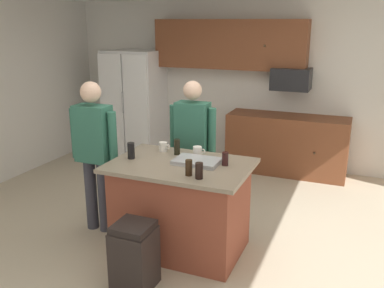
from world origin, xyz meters
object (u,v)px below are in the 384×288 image
at_px(glass_stout_tall, 189,168).
at_px(trash_bin, 134,256).
at_px(mug_ceramic_white, 163,147).
at_px(microwave_over_range, 291,79).
at_px(glass_dark_ale, 225,159).
at_px(person_host_foreground, 94,147).
at_px(refrigerator, 135,104).
at_px(tumbler_amber, 199,171).
at_px(serving_tray, 197,161).
at_px(person_guest_by_door, 193,140).
at_px(glass_short_whisky, 131,151).
at_px(kitchen_island, 181,207).
at_px(mug_blue_stoneware, 198,151).
at_px(glass_pilsner, 177,147).

xyz_separation_m(glass_stout_tall, trash_bin, (-0.32, -0.48, -0.70)).
bearing_deg(trash_bin, mug_ceramic_white, 101.84).
distance_m(microwave_over_range, glass_dark_ale, 2.69).
relative_size(person_host_foreground, mug_ceramic_white, 13.05).
height_order(refrigerator, tumbler_amber, refrigerator).
bearing_deg(refrigerator, serving_tray, -49.79).
bearing_deg(glass_stout_tall, person_guest_by_door, 110.69).
relative_size(glass_short_whisky, trash_bin, 0.27).
bearing_deg(refrigerator, microwave_over_range, 2.60).
distance_m(glass_dark_ale, trash_bin, 1.23).
relative_size(kitchen_island, glass_dark_ale, 10.37).
relative_size(glass_stout_tall, mug_blue_stoneware, 1.09).
distance_m(glass_stout_tall, tumbler_amber, 0.12).
bearing_deg(glass_stout_tall, microwave_over_range, 83.17).
distance_m(kitchen_island, mug_ceramic_white, 0.68).
distance_m(kitchen_island, glass_dark_ale, 0.68).
distance_m(refrigerator, glass_dark_ale, 3.52).
bearing_deg(microwave_over_range, glass_short_whisky, -111.24).
height_order(refrigerator, glass_short_whisky, refrigerator).
bearing_deg(refrigerator, mug_blue_stoneware, -48.24).
bearing_deg(kitchen_island, person_guest_by_door, 104.08).
bearing_deg(glass_pilsner, glass_dark_ale, -13.62).
bearing_deg(tumbler_amber, mug_blue_stoneware, 112.79).
xyz_separation_m(microwave_over_range, person_guest_by_door, (-0.77, -1.96, -0.51)).
relative_size(mug_ceramic_white, mug_blue_stoneware, 0.95).
height_order(microwave_over_range, serving_tray, microwave_over_range).
xyz_separation_m(glass_pilsner, mug_blue_stoneware, (0.21, 0.05, -0.03)).
height_order(refrigerator, person_host_foreground, refrigerator).
bearing_deg(trash_bin, person_guest_by_door, 93.32).
bearing_deg(glass_stout_tall, glass_pilsner, 123.97).
height_order(glass_short_whisky, tumbler_amber, glass_short_whisky).
bearing_deg(trash_bin, microwave_over_range, 79.03).
bearing_deg(glass_stout_tall, person_host_foreground, 165.53).
relative_size(glass_short_whisky, tumbler_amber, 1.14).
relative_size(glass_short_whisky, serving_tray, 0.38).
bearing_deg(kitchen_island, tumbler_amber, -44.21).
height_order(refrigerator, glass_stout_tall, refrigerator).
height_order(person_guest_by_door, tumbler_amber, person_guest_by_door).
xyz_separation_m(kitchen_island, tumbler_amber, (0.32, -0.31, 0.53)).
height_order(glass_stout_tall, glass_dark_ale, glass_stout_tall).
height_order(mug_ceramic_white, trash_bin, mug_ceramic_white).
bearing_deg(serving_tray, kitchen_island, -155.31).
bearing_deg(mug_ceramic_white, mug_blue_stoneware, -0.07).
xyz_separation_m(kitchen_island, glass_dark_ale, (0.42, 0.12, 0.53)).
height_order(person_guest_by_door, serving_tray, person_guest_by_door).
relative_size(microwave_over_range, glass_short_whisky, 3.36).
xyz_separation_m(glass_pilsner, glass_short_whisky, (-0.37, -0.30, 0.00)).
bearing_deg(tumbler_amber, trash_bin, -134.47).
bearing_deg(glass_short_whisky, person_guest_by_door, 69.35).
xyz_separation_m(person_host_foreground, glass_stout_tall, (1.24, -0.32, 0.04)).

